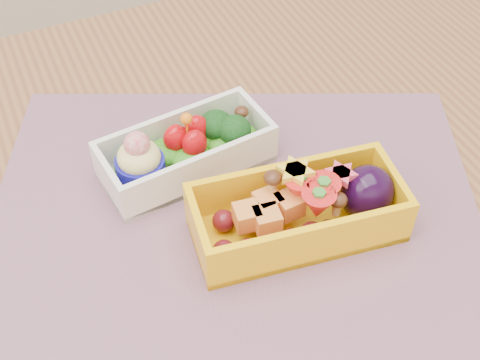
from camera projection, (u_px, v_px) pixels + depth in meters
name	position (u px, v px, depth m)	size (l,w,h in m)	color
table	(256.00, 271.00, 0.69)	(1.20, 0.80, 0.75)	brown
placemat	(235.00, 213.00, 0.62)	(0.47, 0.36, 0.00)	#855C68
bento_white	(185.00, 151.00, 0.64)	(0.18, 0.09, 0.07)	white
bento_yellow	(302.00, 210.00, 0.58)	(0.20, 0.11, 0.06)	yellow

